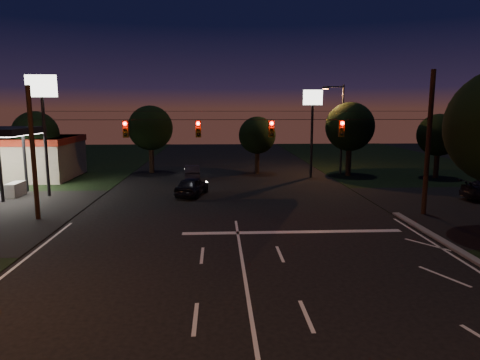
{
  "coord_description": "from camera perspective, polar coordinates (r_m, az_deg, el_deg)",
  "views": [
    {
      "loc": [
        -1.02,
        -10.84,
        6.65
      ],
      "look_at": [
        0.1,
        10.96,
        3.0
      ],
      "focal_mm": 32.0,
      "sensor_mm": 36.0,
      "label": 1
    }
  ],
  "objects": [
    {
      "name": "ground",
      "position": [
        12.76,
        2.26,
        -21.94
      ],
      "size": [
        140.0,
        140.0,
        0.0
      ],
      "primitive_type": "plane",
      "color": "black",
      "rests_on": "ground"
    },
    {
      "name": "stop_bar",
      "position": [
        23.65,
        7.03,
        -6.9
      ],
      "size": [
        12.0,
        0.5,
        0.01
      ],
      "primitive_type": "cube",
      "color": "silver",
      "rests_on": "ground"
    },
    {
      "name": "utility_pole_right",
      "position": [
        29.69,
        23.23,
        -4.24
      ],
      "size": [
        0.3,
        0.3,
        9.0
      ],
      "primitive_type": "cylinder",
      "color": "black",
      "rests_on": "ground"
    },
    {
      "name": "utility_pole_left",
      "position": [
        28.85,
        -25.3,
        -4.76
      ],
      "size": [
        0.28,
        0.28,
        8.0
      ],
      "primitive_type": "cylinder",
      "color": "black",
      "rests_on": "ground"
    },
    {
      "name": "signal_span",
      "position": [
        25.85,
        -0.67,
        6.95
      ],
      "size": [
        24.0,
        0.4,
        1.56
      ],
      "color": "black",
      "rests_on": "ground"
    },
    {
      "name": "pole_sign_left_near",
      "position": [
        35.31,
        -24.84,
        9.17
      ],
      "size": [
        2.2,
        0.3,
        9.1
      ],
      "color": "black",
      "rests_on": "ground"
    },
    {
      "name": "pole_sign_right",
      "position": [
        41.83,
        9.63,
        8.8
      ],
      "size": [
        1.8,
        0.3,
        8.4
      ],
      "color": "black",
      "rests_on": "ground"
    },
    {
      "name": "street_light_right_far",
      "position": [
        44.58,
        13.14,
        7.44
      ],
      "size": [
        2.2,
        0.35,
        9.0
      ],
      "color": "black",
      "rests_on": "ground"
    },
    {
      "name": "tree_far_a",
      "position": [
        44.39,
        -25.52,
        5.49
      ],
      "size": [
        4.2,
        4.2,
        6.42
      ],
      "color": "black",
      "rests_on": "ground"
    },
    {
      "name": "tree_far_b",
      "position": [
        45.55,
        -11.8,
        6.73
      ],
      "size": [
        4.6,
        4.6,
        6.98
      ],
      "color": "black",
      "rests_on": "ground"
    },
    {
      "name": "tree_far_c",
      "position": [
        44.22,
        2.32,
        5.92
      ],
      "size": [
        3.8,
        3.8,
        5.86
      ],
      "color": "black",
      "rests_on": "ground"
    },
    {
      "name": "tree_far_d",
      "position": [
        43.99,
        14.42,
        6.82
      ],
      "size": [
        4.8,
        4.8,
        7.3
      ],
      "color": "black",
      "rests_on": "ground"
    },
    {
      "name": "tree_far_e",
      "position": [
        45.22,
        24.91,
        5.4
      ],
      "size": [
        4.0,
        4.0,
        6.18
      ],
      "color": "black",
      "rests_on": "ground"
    },
    {
      "name": "car_oncoming_a",
      "position": [
        33.27,
        -6.44,
        -0.81
      ],
      "size": [
        2.75,
        4.59,
        1.46
      ],
      "primitive_type": "imported",
      "rotation": [
        0.0,
        0.0,
        2.89
      ],
      "color": "black",
      "rests_on": "ground"
    },
    {
      "name": "car_oncoming_b",
      "position": [
        41.3,
        -6.42,
        1.08
      ],
      "size": [
        1.67,
        4.03,
        1.3
      ],
      "primitive_type": "imported",
      "rotation": [
        0.0,
        0.0,
        3.22
      ],
      "color": "black",
      "rests_on": "ground"
    }
  ]
}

